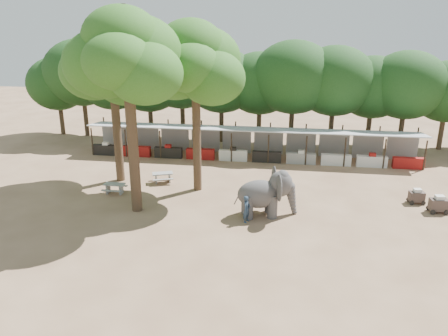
# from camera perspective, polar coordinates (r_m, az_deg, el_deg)

# --- Properties ---
(ground) EXTENTS (100.00, 100.00, 0.00)m
(ground) POSITION_cam_1_polar(r_m,az_deg,el_deg) (24.64, 0.58, -8.23)
(ground) COLOR brown
(ground) RESTS_ON ground
(vendor_stalls) EXTENTS (28.00, 2.99, 2.80)m
(vendor_stalls) POSITION_cam_1_polar(r_m,az_deg,el_deg) (37.09, 3.56, 3.06)
(vendor_stalls) COLOR #AFB1B8
(vendor_stalls) RESTS_ON ground
(yard_tree_left) EXTENTS (7.10, 6.90, 11.02)m
(yard_tree_left) POSITION_cam_1_polar(r_m,az_deg,el_deg) (31.53, -14.54, 12.74)
(yard_tree_left) COLOR #332316
(yard_tree_left) RESTS_ON ground
(yard_tree_center) EXTENTS (7.10, 6.90, 12.04)m
(yard_tree_center) POSITION_cam_1_polar(r_m,az_deg,el_deg) (25.71, -12.72, 13.91)
(yard_tree_center) COLOR #332316
(yard_tree_center) RESTS_ON ground
(yard_tree_back) EXTENTS (7.10, 6.90, 11.36)m
(yard_tree_back) POSITION_cam_1_polar(r_m,az_deg,el_deg) (28.73, -3.97, 13.43)
(yard_tree_back) COLOR #332316
(yard_tree_back) RESTS_ON ground
(backdrop_trees) EXTENTS (46.46, 5.95, 8.33)m
(backdrop_trees) POSITION_cam_1_polar(r_m,az_deg,el_deg) (41.26, 4.33, 10.79)
(backdrop_trees) COLOR #332316
(backdrop_trees) RESTS_ON ground
(elephant) EXTENTS (3.81, 2.82, 2.83)m
(elephant) POSITION_cam_1_polar(r_m,az_deg,el_deg) (26.13, 5.60, -3.29)
(elephant) COLOR #3B3939
(elephant) RESTS_ON ground
(handler) EXTENTS (0.56, 0.68, 1.61)m
(handler) POSITION_cam_1_polar(r_m,az_deg,el_deg) (25.41, 2.98, -5.38)
(handler) COLOR #26384C
(handler) RESTS_ON ground
(picnic_table_near) EXTENTS (1.44, 1.30, 0.71)m
(picnic_table_near) POSITION_cam_1_polar(r_m,az_deg,el_deg) (30.48, -14.11, -2.44)
(picnic_table_near) COLOR gray
(picnic_table_near) RESTS_ON ground
(picnic_table_far) EXTENTS (1.81, 1.73, 0.72)m
(picnic_table_far) POSITION_cam_1_polar(r_m,az_deg,el_deg) (31.91, -8.01, -1.05)
(picnic_table_far) COLOR gray
(picnic_table_far) RESTS_ON ground
(cart_front) EXTENTS (1.20, 0.85, 1.11)m
(cart_front) POSITION_cam_1_polar(r_m,az_deg,el_deg) (29.70, 26.23, -4.26)
(cart_front) COLOR #362925
(cart_front) RESTS_ON ground
(cart_back) EXTENTS (1.08, 0.77, 0.99)m
(cart_back) POSITION_cam_1_polar(r_m,az_deg,el_deg) (30.61, 23.85, -3.38)
(cart_back) COLOR #362925
(cart_back) RESTS_ON ground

